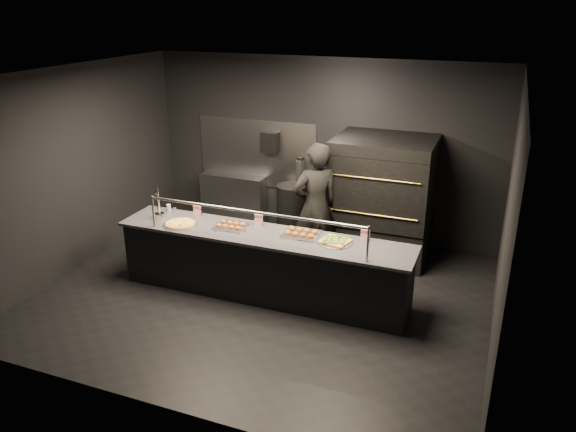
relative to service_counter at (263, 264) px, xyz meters
The scene contains 15 objects.
room 1.03m from the service_counter, 115.57° to the left, with size 6.04×6.00×3.00m.
service_counter is the anchor object (origin of this frame).
pizza_oven 2.30m from the service_counter, 57.73° to the left, with size 1.50×1.23×1.91m.
prep_shelf 2.82m from the service_counter, 124.59° to the left, with size 1.20×0.35×0.90m, color #99999E.
towel_dispenser 2.78m from the service_counter, 110.63° to the left, with size 0.30×0.20×0.35m, color black.
fire_extinguisher 2.50m from the service_counter, 98.30° to the left, with size 0.14×0.14×0.51m.
beer_tap 1.71m from the service_counter, behind, with size 0.14×0.20×0.55m.
round_pizza 1.29m from the service_counter, behind, with size 0.48×0.48×0.03m.
slider_tray_a 0.69m from the service_counter, behind, with size 0.51×0.44×0.07m.
slider_tray_b 0.71m from the service_counter, 15.58° to the left, with size 0.51×0.40×0.08m.
square_pizza 1.10m from the service_counter, ahead, with size 0.45×0.45×0.05m.
condiment_jar 1.71m from the service_counter, behind, with size 0.16×0.06×0.10m.
tent_cards 0.60m from the service_counter, 90.56° to the left, with size 2.61×0.04×0.15m.
trash_bin 2.26m from the service_counter, 101.09° to the left, with size 0.52×0.52×0.87m, color black.
worker 1.25m from the service_counter, 70.87° to the left, with size 0.71×0.47×1.96m, color black.
Camera 1 is at (2.83, -6.31, 3.86)m, focal length 35.00 mm.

